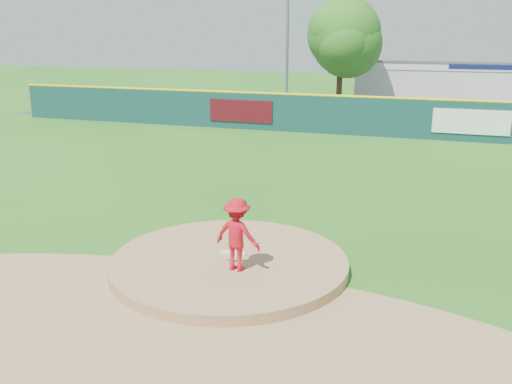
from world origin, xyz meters
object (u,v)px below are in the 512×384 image
(playground_slide, at_px, (139,99))
(deciduous_tree, at_px, (341,42))
(pitcher, at_px, (237,234))
(van, at_px, (291,111))
(light_pole_left, at_px, (288,17))
(pool_building_grp, at_px, (469,83))

(playground_slide, height_order, deciduous_tree, deciduous_tree)
(pitcher, distance_m, van, 22.46)
(deciduous_tree, relative_size, light_pole_left, 0.67)
(pitcher, distance_m, pool_building_grp, 32.99)
(pool_building_grp, height_order, light_pole_left, light_pole_left)
(van, bearing_deg, pitcher, -169.04)
(van, height_order, deciduous_tree, deciduous_tree)
(playground_slide, xyz_separation_m, deciduous_tree, (13.41, 1.82, 3.84))
(van, distance_m, pool_building_grp, 14.70)
(pool_building_grp, bearing_deg, playground_slide, -157.62)
(playground_slide, bearing_deg, van, -8.68)
(playground_slide, distance_m, light_pole_left, 11.47)
(pool_building_grp, distance_m, playground_slide, 23.17)
(deciduous_tree, xyz_separation_m, light_pole_left, (-4.00, 2.00, 1.50))
(pitcher, relative_size, pool_building_grp, 0.11)
(van, relative_size, light_pole_left, 0.39)
(playground_slide, xyz_separation_m, light_pole_left, (9.41, 3.82, 5.33))
(pool_building_grp, height_order, deciduous_tree, deciduous_tree)
(light_pole_left, bearing_deg, van, -71.97)
(deciduous_tree, bearing_deg, playground_slide, -172.26)
(van, xyz_separation_m, pool_building_grp, (10.20, 10.53, 1.05))
(pitcher, distance_m, deciduous_tree, 25.86)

